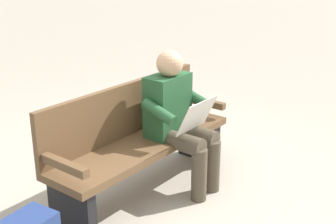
# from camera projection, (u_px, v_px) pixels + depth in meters

# --- Properties ---
(ground_plane) EXTENTS (40.00, 40.00, 0.00)m
(ground_plane) POSITION_uv_depth(u_px,v_px,m) (146.00, 189.00, 3.83)
(ground_plane) COLOR #A89E8E
(bench_near) EXTENTS (1.83, 0.59, 0.90)m
(bench_near) POSITION_uv_depth(u_px,v_px,m) (138.00, 138.00, 3.72)
(bench_near) COLOR brown
(bench_near) RESTS_ON ground
(person_seated) EXTENTS (0.59, 0.59, 1.18)m
(person_seated) POSITION_uv_depth(u_px,v_px,m) (178.00, 117.00, 3.71)
(person_seated) COLOR #23512D
(person_seated) RESTS_ON ground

